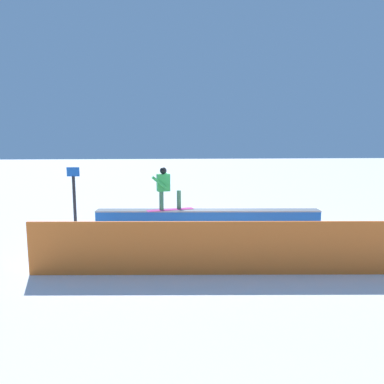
% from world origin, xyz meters
% --- Properties ---
extents(ground_plane, '(120.00, 120.00, 0.00)m').
position_xyz_m(ground_plane, '(0.00, 0.00, 0.00)').
color(ground_plane, white).
extents(grind_box, '(7.34, 1.11, 0.75)m').
position_xyz_m(grind_box, '(0.00, 0.00, 0.34)').
color(grind_box, blue).
rests_on(grind_box, ground_plane).
extents(snowboarder, '(1.57, 0.67, 1.40)m').
position_xyz_m(snowboarder, '(1.39, -0.07, 1.51)').
color(snowboarder, '#C12C86').
rests_on(snowboarder, grind_box).
extents(safety_fence, '(8.94, 0.84, 1.21)m').
position_xyz_m(safety_fence, '(0.00, 3.75, 0.60)').
color(safety_fence, orange).
rests_on(safety_fence, ground_plane).
extents(trail_marker, '(0.40, 0.10, 2.15)m').
position_xyz_m(trail_marker, '(4.38, -0.47, 1.14)').
color(trail_marker, '#262628').
rests_on(trail_marker, ground_plane).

